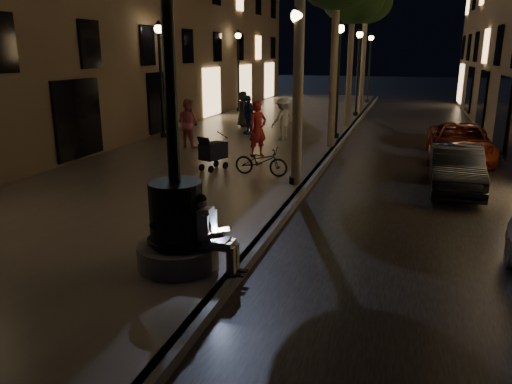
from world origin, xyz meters
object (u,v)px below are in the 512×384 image
(lamp_left_b, at_px, (160,65))
(pedestrian_dark, at_px, (243,109))
(pedestrian_pink, at_px, (188,123))
(seated_man_laptop, at_px, (210,231))
(lamp_curb_b, at_px, (339,65))
(car_third, at_px, (460,143))
(pedestrian_blue, at_px, (248,115))
(tree_far, at_px, (366,3))
(bicycle, at_px, (261,161))
(lamp_curb_d, at_px, (370,59))
(stroller, at_px, (213,151))
(pedestrian_red, at_px, (258,129))
(lamp_left_c, at_px, (238,60))
(car_second, at_px, (456,169))
(pedestrian_white, at_px, (283,119))
(lamp_curb_c, at_px, (358,61))
(fountain_lamppost, at_px, (176,210))
(lamp_curb_a, at_px, (297,73))

(lamp_left_b, height_order, pedestrian_dark, lamp_left_b)
(pedestrian_pink, bearing_deg, seated_man_laptop, 129.66)
(seated_man_laptop, xyz_separation_m, lamp_curb_b, (0.09, 14.00, 2.33))
(car_third, bearing_deg, pedestrian_blue, 165.88)
(tree_far, relative_size, bicycle, 4.58)
(seated_man_laptop, distance_m, car_third, 12.58)
(lamp_curb_d, height_order, stroller, lamp_curb_d)
(tree_far, xyz_separation_m, pedestrian_red, (-2.13, -14.71, -5.27))
(lamp_left_c, bearing_deg, bicycle, -68.82)
(car_second, bearing_deg, pedestrian_blue, 141.95)
(seated_man_laptop, height_order, bicycle, seated_man_laptop)
(lamp_left_c, xyz_separation_m, car_second, (11.40, -14.67, -2.61))
(car_third, relative_size, pedestrian_white, 2.65)
(car_third, height_order, bicycle, car_third)
(stroller, xyz_separation_m, pedestrian_pink, (-2.31, 3.28, 0.32))
(lamp_left_b, distance_m, pedestrian_pink, 3.44)
(lamp_left_c, distance_m, pedestrian_red, 13.83)
(lamp_curb_b, height_order, pedestrian_blue, lamp_curb_b)
(pedestrian_dark, bearing_deg, lamp_left_b, 128.92)
(pedestrian_blue, bearing_deg, lamp_curb_c, 111.79)
(lamp_curb_d, bearing_deg, pedestrian_white, -96.74)
(lamp_curb_c, relative_size, car_third, 1.04)
(pedestrian_dark, bearing_deg, tree_far, -53.16)
(lamp_left_c, distance_m, car_third, 15.96)
(lamp_curb_b, bearing_deg, tree_far, 89.54)
(stroller, bearing_deg, fountain_lamppost, -51.84)
(stroller, relative_size, car_second, 0.31)
(tree_far, distance_m, car_second, 18.15)
(car_third, height_order, pedestrian_pink, pedestrian_pink)
(bicycle, bearing_deg, pedestrian_pink, 51.36)
(stroller, height_order, pedestrian_pink, pedestrian_pink)
(stroller, xyz_separation_m, pedestrian_red, (0.73, 2.40, 0.37))
(lamp_curb_b, distance_m, stroller, 8.02)
(pedestrian_white, distance_m, bicycle, 6.22)
(pedestrian_white, bearing_deg, lamp_curb_b, 155.47)
(lamp_left_c, distance_m, pedestrian_pink, 12.18)
(lamp_curb_c, xyz_separation_m, pedestrian_white, (-2.03, -9.19, -2.16))
(fountain_lamppost, relative_size, lamp_curb_a, 1.08)
(lamp_left_b, bearing_deg, stroller, -49.82)
(lamp_left_c, relative_size, stroller, 4.02)
(seated_man_laptop, bearing_deg, lamp_curb_a, 89.16)
(stroller, distance_m, car_second, 7.10)
(pedestrian_white, bearing_deg, lamp_curb_a, 51.68)
(tree_far, xyz_separation_m, stroller, (-2.86, -17.11, -5.63))
(seated_man_laptop, xyz_separation_m, lamp_left_c, (-7.01, 22.00, 2.33))
(lamp_left_c, height_order, car_second, lamp_left_c)
(lamp_left_c, bearing_deg, tree_far, 15.57)
(lamp_curb_b, distance_m, pedestrian_blue, 4.44)
(lamp_left_c, distance_m, pedestrian_white, 10.72)
(lamp_curb_d, distance_m, bicycle, 23.50)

